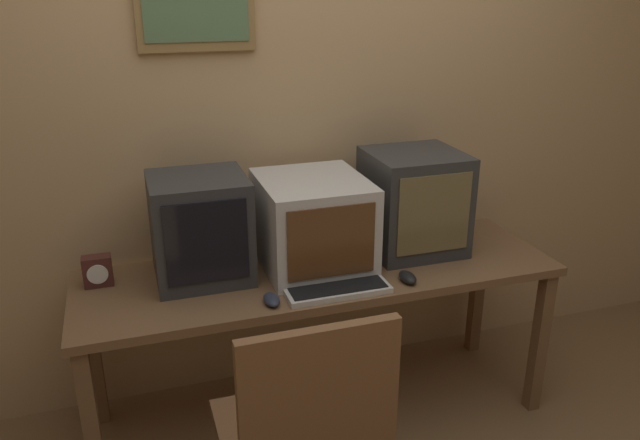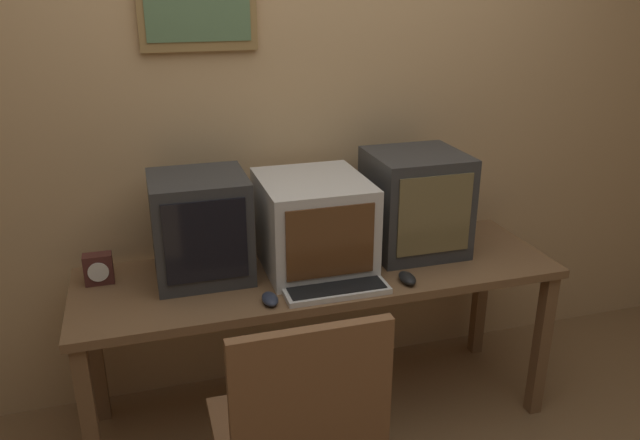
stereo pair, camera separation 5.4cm
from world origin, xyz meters
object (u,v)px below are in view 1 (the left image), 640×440
monitor_left (200,228)px  mouse_near_keyboard (408,277)px  mouse_far_corner (272,300)px  monitor_right (413,202)px  keyboard_main (338,289)px  desk_clock (98,271)px  monitor_center (313,222)px

monitor_left → mouse_near_keyboard: monitor_left is taller
mouse_near_keyboard → mouse_far_corner: mouse_near_keyboard is taller
monitor_right → keyboard_main: monitor_right is taller
monitor_right → desk_clock: 1.34m
monitor_center → mouse_near_keyboard: 0.45m
monitor_left → keyboard_main: size_ratio=1.03×
monitor_left → mouse_near_keyboard: size_ratio=3.86×
monitor_center → monitor_right: monitor_right is taller
monitor_right → monitor_center: bearing=-177.4°
keyboard_main → desk_clock: bearing=158.7°
monitor_left → keyboard_main: bearing=-32.4°
keyboard_main → mouse_far_corner: mouse_far_corner is taller
monitor_left → mouse_near_keyboard: (0.76, -0.31, -0.19)m
monitor_center → keyboard_main: 0.32m
monitor_left → mouse_near_keyboard: 0.84m
monitor_right → mouse_far_corner: size_ratio=4.18×
mouse_near_keyboard → mouse_far_corner: (-0.56, -0.01, -0.00)m
keyboard_main → mouse_near_keyboard: (0.29, -0.01, 0.01)m
monitor_center → mouse_far_corner: (-0.25, -0.29, -0.17)m
keyboard_main → mouse_far_corner: size_ratio=3.86×
keyboard_main → mouse_near_keyboard: mouse_near_keyboard is taller
monitor_center → mouse_near_keyboard: bearing=-42.3°
mouse_far_corner → mouse_near_keyboard: bearing=0.9°
monitor_left → monitor_center: (0.46, -0.03, -0.02)m
keyboard_main → mouse_far_corner: (-0.27, -0.02, 0.00)m
monitor_left → monitor_right: monitor_right is taller
mouse_far_corner → desk_clock: (-0.61, 0.36, 0.04)m
monitor_right → keyboard_main: (-0.45, -0.29, -0.21)m
monitor_right → mouse_near_keyboard: (-0.16, -0.30, -0.20)m
mouse_far_corner → desk_clock: desk_clock is taller
monitor_center → monitor_right: size_ratio=1.09×
monitor_left → keyboard_main: monitor_left is taller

